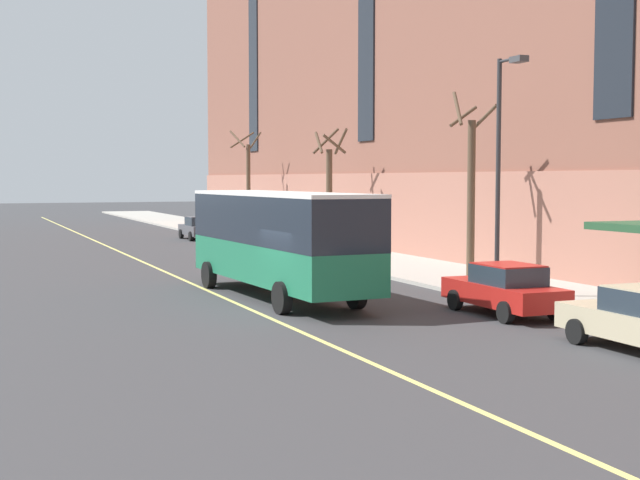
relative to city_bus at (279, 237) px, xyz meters
The scene contains 12 objects.
ground_plane 3.61m from the city_bus, 99.83° to the right, with size 260.00×260.00×0.00m, color #38383A.
sidewalk 9.13m from the city_bus, ahead, with size 5.59×160.00×0.15m, color #ADA89E.
city_bus is the anchor object (origin of this frame).
parked_car_darkgray_1 30.27m from the city_bus, 80.51° to the left, with size 2.04×4.37×1.56m.
parked_car_champagne_2 14.34m from the city_bus, 69.30° to the left, with size 2.13×4.52×1.56m.
parked_car_red_3 8.00m from the city_bus, 50.51° to the right, with size 1.95×4.54×1.56m.
parked_car_white_5 22.47m from the city_bus, 77.62° to the left, with size 1.99×4.42×1.56m.
street_tree_mid_block 9.52m from the city_bus, 14.71° to the left, with size 1.64×1.47×7.47m.
street_tree_far_uptown 19.38m from the city_bus, 61.94° to the left, with size 1.61×1.66×6.79m.
street_tree_far_downtown 33.08m from the city_bus, 74.12° to the left, with size 2.04×2.29×7.34m.
street_lamp 7.99m from the city_bus, 26.45° to the right, with size 0.36×1.48×7.93m.
lane_centerline 2.71m from the city_bus, behind, with size 0.16×140.00×0.01m, color #E0D66B.
Camera 1 is at (-9.69, -25.64, 4.10)m, focal length 50.00 mm.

